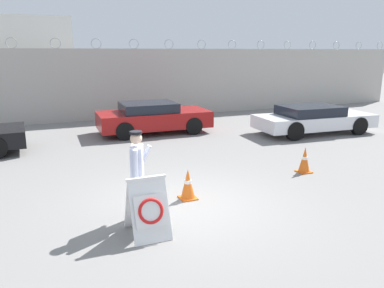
{
  "coord_description": "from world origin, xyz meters",
  "views": [
    {
      "loc": [
        -2.7,
        -6.9,
        3.19
      ],
      "look_at": [
        0.38,
        0.56,
        1.19
      ],
      "focal_mm": 35.0,
      "sensor_mm": 36.0,
      "label": 1
    }
  ],
  "objects": [
    {
      "name": "ground_plane",
      "position": [
        0.0,
        0.0,
        0.0
      ],
      "size": [
        90.0,
        90.0,
        0.0
      ],
      "primitive_type": "plane",
      "color": "gray"
    },
    {
      "name": "perimeter_wall",
      "position": [
        -0.0,
        11.15,
        1.66
      ],
      "size": [
        36.0,
        0.3,
        3.77
      ],
      "color": "#ADA8A0",
      "rests_on": "ground_plane"
    },
    {
      "name": "barricade_sign",
      "position": [
        -1.08,
        -0.95,
        0.53
      ],
      "size": [
        0.71,
        0.84,
        1.08
      ],
      "rotation": [
        0.0,
        0.0,
        -0.0
      ],
      "color": "white",
      "rests_on": "ground_plane"
    },
    {
      "name": "security_guard",
      "position": [
        -1.07,
        -0.24,
        0.98
      ],
      "size": [
        0.53,
        0.61,
        1.75
      ],
      "rotation": [
        0.0,
        0.0,
        1.23
      ],
      "color": "#514C42",
      "rests_on": "ground_plane"
    },
    {
      "name": "traffic_cone_near",
      "position": [
        3.8,
        0.88,
        0.34
      ],
      "size": [
        0.35,
        0.35,
        0.7
      ],
      "color": "orange",
      "rests_on": "ground_plane"
    },
    {
      "name": "traffic_cone_mid",
      "position": [
        0.2,
        0.35,
        0.34
      ],
      "size": [
        0.37,
        0.37,
        0.68
      ],
      "color": "orange",
      "rests_on": "ground_plane"
    },
    {
      "name": "parked_car_rear_sedan",
      "position": [
        1.48,
        7.34,
        0.63
      ],
      "size": [
        4.43,
        2.1,
        1.23
      ],
      "rotation": [
        0.0,
        0.0,
        -0.02
      ],
      "color": "black",
      "rests_on": "ground_plane"
    },
    {
      "name": "parked_car_far_side",
      "position": [
        7.36,
        4.82,
        0.58
      ],
      "size": [
        4.83,
        2.13,
        1.11
      ],
      "rotation": [
        0.0,
        0.0,
        -0.06
      ],
      "color": "black",
      "rests_on": "ground_plane"
    }
  ]
}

